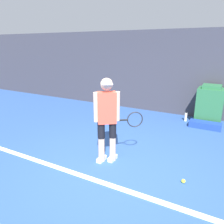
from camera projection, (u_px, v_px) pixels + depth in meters
name	position (u px, v px, depth m)	size (l,w,h in m)	color
ground_plane	(112.00, 170.00, 3.97)	(24.00, 24.00, 0.00)	#2D5193
back_wall	(172.00, 73.00, 6.95)	(24.00, 0.10, 2.66)	#383842
court_baseline	(100.00, 182.00, 3.62)	(21.60, 0.10, 0.01)	white
tennis_player	(107.00, 117.00, 4.05)	(0.76, 0.62, 1.63)	beige
tennis_ball	(183.00, 181.00, 3.59)	(0.07, 0.07, 0.07)	#D1E533
covered_chair	(210.00, 105.00, 6.28)	(0.71, 0.61, 1.11)	#28663D
equipment_bag	(205.00, 125.00, 5.97)	(0.82, 0.30, 0.17)	#1E3D99
water_bottle	(186.00, 117.00, 6.51)	(0.07, 0.07, 0.28)	white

